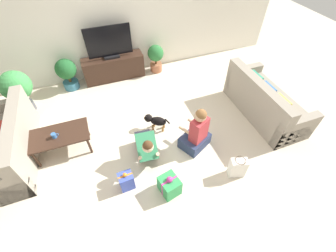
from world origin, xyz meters
TOP-DOWN VIEW (x-y plane):
  - ground_plane at (0.00, 0.00)m, footprint 16.00×16.00m
  - wall_back at (0.00, 2.63)m, footprint 8.40×0.06m
  - sofa_left at (-2.43, 0.51)m, footprint 0.83×1.89m
  - sofa_right at (2.43, -0.04)m, footprint 0.83×1.89m
  - coffee_table at (-1.58, 0.37)m, footprint 1.01×0.57m
  - tv_console at (-0.25, 2.36)m, footprint 1.46×0.39m
  - tv at (-0.25, 2.36)m, footprint 1.04×0.20m
  - potted_plant_corner_left at (-2.28, 1.81)m, footprint 0.60×0.60m
  - potted_plant_back_left at (-1.34, 2.31)m, footprint 0.47×0.47m
  - potted_plant_back_right at (0.83, 2.31)m, footprint 0.41×0.41m
  - person_kneeling at (-0.20, -0.30)m, footprint 0.38×0.78m
  - person_sitting at (0.73, -0.37)m, footprint 0.65×0.61m
  - dog at (0.17, 0.32)m, footprint 0.47×0.34m
  - gift_box_a at (-0.05, -1.07)m, footprint 0.34×0.37m
  - gift_box_b at (-0.67, -0.76)m, footprint 0.24×0.21m
  - gift_bag_a at (1.12, -1.17)m, footprint 0.30×0.22m
  - mug at (-1.63, 0.33)m, footprint 0.12×0.08m

SIDE VIEW (x-z plane):
  - ground_plane at x=0.00m, z-range 0.00..0.00m
  - gift_box_b at x=-0.67m, z-range -0.03..0.35m
  - gift_box_a at x=-0.05m, z-range -0.03..0.37m
  - gift_bag_a at x=1.12m, z-range -0.01..0.40m
  - dog at x=0.17m, z-range 0.05..0.39m
  - tv_console at x=-0.25m, z-range 0.00..0.58m
  - sofa_left at x=-2.43m, z-range -0.13..0.74m
  - sofa_right at x=2.43m, z-range -0.12..0.75m
  - person_kneeling at x=-0.20m, z-range -0.05..0.69m
  - person_sitting at x=0.73m, z-range -0.12..0.82m
  - coffee_table at x=-1.58m, z-range 0.17..0.60m
  - potted_plant_back_right at x=0.83m, z-range 0.06..0.77m
  - potted_plant_back_left at x=-1.34m, z-range 0.06..0.82m
  - mug at x=-1.63m, z-range 0.43..0.52m
  - potted_plant_corner_left at x=-2.28m, z-range 0.13..1.08m
  - tv at x=-0.25m, z-range 0.54..1.29m
  - wall_back at x=0.00m, z-range 0.00..2.60m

